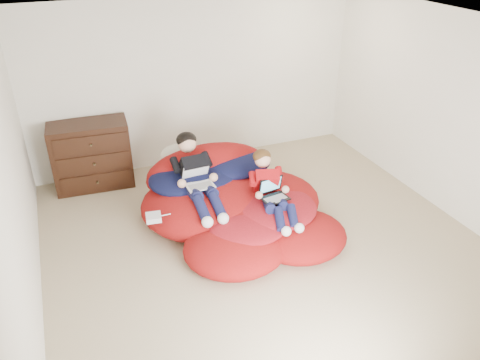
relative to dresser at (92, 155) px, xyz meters
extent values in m
cube|color=tan|center=(1.67, -2.22, -0.60)|extent=(5.10, 5.10, 0.25)
cube|color=white|center=(1.67, 0.29, 0.77)|extent=(5.10, 0.02, 2.50)
cube|color=white|center=(1.67, -4.73, 0.77)|extent=(5.10, 0.02, 2.50)
cube|color=white|center=(-0.84, -2.22, 0.77)|extent=(0.02, 5.10, 2.50)
cube|color=white|center=(4.18, -2.22, 0.77)|extent=(0.02, 5.10, 2.50)
cube|color=silver|center=(1.67, -2.22, 2.03)|extent=(5.10, 5.10, 0.02)
cube|color=black|center=(0.00, 0.01, 0.00)|extent=(1.10, 0.61, 0.96)
cube|color=black|center=(0.00, -0.27, -0.29)|extent=(0.96, 0.09, 0.23)
cylinder|color=#4C3F26|center=(0.00, -0.29, -0.29)|extent=(0.03, 0.06, 0.03)
cube|color=black|center=(0.00, -0.27, 0.00)|extent=(0.96, 0.09, 0.23)
cylinder|color=#4C3F26|center=(0.00, -0.29, 0.00)|extent=(0.03, 0.06, 0.03)
cube|color=black|center=(0.00, -0.27, 0.29)|extent=(0.96, 0.09, 0.23)
cylinder|color=#4C3F26|center=(0.00, -0.29, 0.29)|extent=(0.03, 0.06, 0.03)
ellipsoid|color=#A61312|center=(1.24, -1.42, -0.26)|extent=(1.71, 1.54, 0.61)
ellipsoid|color=#A61312|center=(2.00, -1.60, -0.28)|extent=(1.33, 1.30, 0.48)
ellipsoid|color=#A61312|center=(1.55, -1.94, -0.30)|extent=(1.34, 1.07, 0.43)
ellipsoid|color=#A61312|center=(1.26, -2.32, -0.34)|extent=(1.21, 1.11, 0.40)
ellipsoid|color=#A61312|center=(2.05, -2.39, -0.35)|extent=(1.13, 1.03, 0.37)
ellipsoid|color=#A61312|center=(1.41, -0.93, -0.08)|extent=(1.70, 0.75, 0.75)
ellipsoid|color=#101439|center=(1.13, -1.16, 0.00)|extent=(1.16, 0.95, 0.30)
ellipsoid|color=#101439|center=(1.69, -1.09, 0.04)|extent=(1.11, 0.78, 0.27)
ellipsoid|color=#A5171F|center=(1.90, -2.00, -0.14)|extent=(1.03, 1.03, 0.19)
ellipsoid|color=#A5171F|center=(1.48, -2.17, -0.18)|extent=(0.95, 0.86, 0.17)
ellipsoid|color=beige|center=(1.04, -0.72, 0.14)|extent=(0.44, 0.28, 0.28)
cube|color=black|center=(1.10, -1.25, 0.18)|extent=(0.34, 0.46, 0.47)
sphere|color=#DCA486|center=(1.10, -1.09, 0.45)|extent=(0.23, 0.23, 0.23)
ellipsoid|color=black|center=(1.10, -1.06, 0.49)|extent=(0.26, 0.24, 0.20)
cylinder|color=#13163C|center=(1.00, -1.59, 0.03)|extent=(0.16, 0.38, 0.21)
cylinder|color=#13163C|center=(1.00, -1.92, 0.00)|extent=(0.13, 0.36, 0.24)
sphere|color=white|center=(1.00, -2.11, -0.06)|extent=(0.14, 0.14, 0.14)
cylinder|color=#13163C|center=(1.19, -1.59, 0.03)|extent=(0.16, 0.38, 0.21)
cylinder|color=#13163C|center=(1.19, -1.92, 0.00)|extent=(0.13, 0.36, 0.24)
sphere|color=white|center=(1.19, -2.11, -0.06)|extent=(0.14, 0.14, 0.14)
cube|color=#B81014|center=(1.86, -1.82, 0.12)|extent=(0.37, 0.42, 0.43)
sphere|color=#DCA486|center=(1.86, -1.70, 0.37)|extent=(0.20, 0.20, 0.20)
ellipsoid|color=#462C12|center=(1.86, -1.68, 0.40)|extent=(0.22, 0.21, 0.17)
cylinder|color=#13163C|center=(1.78, -2.09, -0.03)|extent=(0.22, 0.35, 0.18)
cylinder|color=#13163C|center=(1.78, -2.37, -0.06)|extent=(0.19, 0.33, 0.21)
sphere|color=white|center=(1.78, -2.54, -0.12)|extent=(0.12, 0.12, 0.12)
cylinder|color=#13163C|center=(1.94, -2.09, -0.03)|extent=(0.22, 0.35, 0.18)
cylinder|color=#13163C|center=(1.94, -2.37, -0.06)|extent=(0.19, 0.33, 0.21)
sphere|color=white|center=(1.94, -2.54, -0.12)|extent=(0.12, 0.12, 0.12)
cube|color=silver|center=(1.10, -1.58, 0.10)|extent=(0.34, 0.24, 0.01)
cube|color=gray|center=(1.10, -1.59, 0.11)|extent=(0.28, 0.13, 0.00)
cube|color=silver|center=(1.10, -1.41, 0.21)|extent=(0.33, 0.13, 0.21)
cube|color=#3E6CD3|center=(1.10, -1.41, 0.22)|extent=(0.29, 0.10, 0.17)
cube|color=black|center=(1.86, -2.07, 0.03)|extent=(0.34, 0.26, 0.01)
cube|color=gray|center=(1.86, -2.08, 0.04)|extent=(0.28, 0.16, 0.00)
cube|color=black|center=(1.86, -1.94, 0.14)|extent=(0.32, 0.10, 0.22)
cube|color=#53A3C2|center=(1.86, -1.95, 0.15)|extent=(0.28, 0.08, 0.18)
cube|color=silver|center=(0.46, -1.79, -0.06)|extent=(0.19, 0.19, 0.06)
camera|label=1|loc=(-0.30, -6.27, 2.92)|focal=35.00mm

